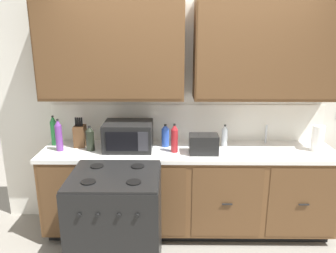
{
  "coord_description": "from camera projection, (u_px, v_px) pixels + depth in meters",
  "views": [
    {
      "loc": [
        -0.17,
        -2.88,
        2.09
      ],
      "look_at": [
        -0.2,
        0.27,
        1.18
      ],
      "focal_mm": 35.57,
      "sensor_mm": 36.0,
      "label": 1
    }
  ],
  "objects": [
    {
      "name": "ground_plane",
      "position": [
        188.0,
        247.0,
        3.34
      ],
      "size": [
        8.0,
        8.0,
        0.0
      ],
      "primitive_type": "plane",
      "color": "gray"
    },
    {
      "name": "wall_unit",
      "position": [
        189.0,
        75.0,
        3.36
      ],
      "size": [
        4.13,
        0.4,
        2.43
      ],
      "color": "silver",
      "rests_on": "ground_plane"
    },
    {
      "name": "counter_run",
      "position": [
        188.0,
        190.0,
        3.5
      ],
      "size": [
        2.96,
        0.64,
        0.93
      ],
      "color": "black",
      "rests_on": "ground_plane"
    },
    {
      "name": "stove_range",
      "position": [
        117.0,
        224.0,
        2.9
      ],
      "size": [
        0.76,
        0.68,
        0.95
      ],
      "color": "black",
      "rests_on": "ground_plane"
    },
    {
      "name": "microwave",
      "position": [
        128.0,
        136.0,
        3.35
      ],
      "size": [
        0.48,
        0.37,
        0.28
      ],
      "color": "black",
      "rests_on": "counter_run"
    },
    {
      "name": "toaster",
      "position": [
        204.0,
        144.0,
        3.24
      ],
      "size": [
        0.28,
        0.18,
        0.19
      ],
      "color": "black",
      "rests_on": "counter_run"
    },
    {
      "name": "knife_block",
      "position": [
        80.0,
        136.0,
        3.44
      ],
      "size": [
        0.11,
        0.14,
        0.31
      ],
      "color": "#52361E",
      "rests_on": "counter_run"
    },
    {
      "name": "sink_faucet",
      "position": [
        266.0,
        134.0,
        3.54
      ],
      "size": [
        0.02,
        0.02,
        0.2
      ],
      "primitive_type": "cylinder",
      "color": "#B2B5BA",
      "rests_on": "counter_run"
    },
    {
      "name": "paper_towel_roll",
      "position": [
        318.0,
        138.0,
        3.3
      ],
      "size": [
        0.12,
        0.12,
        0.26
      ],
      "primitive_type": "cylinder",
      "color": "white",
      "rests_on": "counter_run"
    },
    {
      "name": "bottle_clear",
      "position": [
        225.0,
        136.0,
        3.44
      ],
      "size": [
        0.06,
        0.06,
        0.23
      ],
      "color": "silver",
      "rests_on": "counter_run"
    },
    {
      "name": "bottle_violet",
      "position": [
        59.0,
        135.0,
        3.3
      ],
      "size": [
        0.07,
        0.07,
        0.33
      ],
      "color": "#663384",
      "rests_on": "counter_run"
    },
    {
      "name": "bottle_red",
      "position": [
        174.0,
        138.0,
        3.27
      ],
      "size": [
        0.07,
        0.07,
        0.29
      ],
      "color": "maroon",
      "rests_on": "counter_run"
    },
    {
      "name": "bottle_blue",
      "position": [
        165.0,
        136.0,
        3.44
      ],
      "size": [
        0.08,
        0.08,
        0.24
      ],
      "color": "blue",
      "rests_on": "counter_run"
    },
    {
      "name": "bottle_dark",
      "position": [
        90.0,
        139.0,
        3.32
      ],
      "size": [
        0.08,
        0.08,
        0.25
      ],
      "color": "black",
      "rests_on": "counter_run"
    },
    {
      "name": "bottle_green",
      "position": [
        54.0,
        131.0,
        3.48
      ],
      "size": [
        0.06,
        0.06,
        0.31
      ],
      "color": "#237A38",
      "rests_on": "counter_run"
    }
  ]
}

